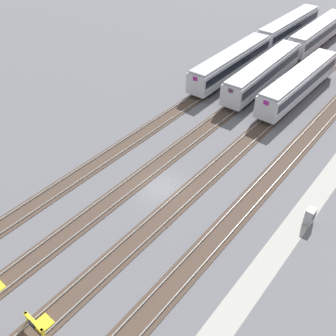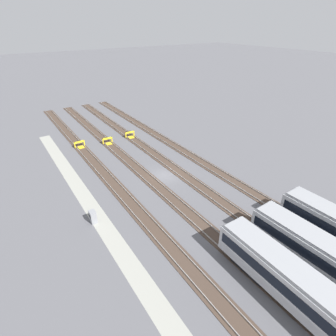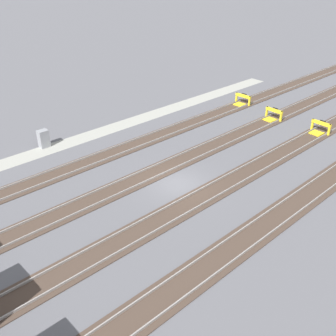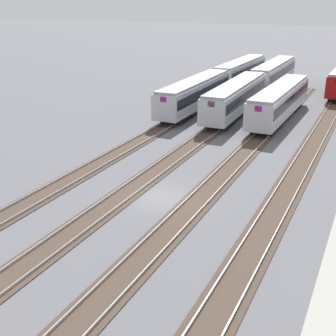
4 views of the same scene
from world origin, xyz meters
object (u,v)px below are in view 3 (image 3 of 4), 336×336
bumper_stop_middle_track (319,128)px  bumper_stop_near_inner_track (272,115)px  bumper_stop_nearest_track (242,100)px  electrical_cabinet (44,139)px

bumper_stop_middle_track → bumper_stop_near_inner_track: bearing=-85.4°
bumper_stop_nearest_track → electrical_cabinet: bearing=-13.6°
bumper_stop_nearest_track → electrical_cabinet: electrical_cabinet is taller
bumper_stop_near_inner_track → bumper_stop_middle_track: (-0.41, 5.05, 0.00)m
bumper_stop_near_inner_track → electrical_cabinet: (20.49, -10.33, 0.29)m
bumper_stop_nearest_track → bumper_stop_middle_track: same height
bumper_stop_middle_track → bumper_stop_nearest_track: bearing=-95.2°
bumper_stop_near_inner_track → electrical_cabinet: bearing=-26.8°
bumper_stop_near_inner_track → electrical_cabinet: electrical_cabinet is taller
bumper_stop_nearest_track → bumper_stop_near_inner_track: bearing=75.2°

